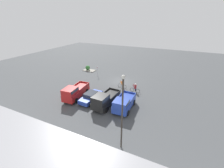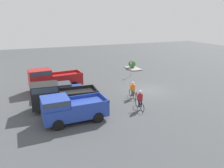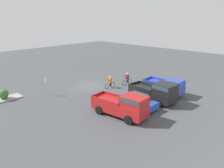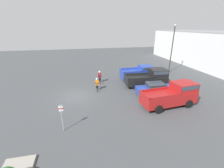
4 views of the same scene
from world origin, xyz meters
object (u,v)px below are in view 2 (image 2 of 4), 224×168
object	(u,v)px
sedan_0	(61,90)
cyclist_1	(140,99)
pickup_truck_1	(59,96)
cyclist_0	(133,90)
pickup_truck_2	(52,79)
fire_lane_sign	(131,66)
shrub	(132,64)
pickup_truck_0	(71,108)

from	to	relation	value
sedan_0	cyclist_1	size ratio (longest dim) A/B	2.45
pickup_truck_1	cyclist_1	size ratio (longest dim) A/B	3.04
pickup_truck_1	sedan_0	bearing A→B (deg)	-11.86
sedan_0	cyclist_0	bearing A→B (deg)	-112.93
cyclist_0	pickup_truck_1	bearing A→B (deg)	89.93
pickup_truck_2	cyclist_1	size ratio (longest dim) A/B	3.11
fire_lane_sign	shrub	size ratio (longest dim) A/B	2.04
pickup_truck_1	fire_lane_sign	size ratio (longest dim) A/B	2.45
pickup_truck_0	pickup_truck_1	distance (m)	2.88
cyclist_0	shrub	size ratio (longest dim) A/B	1.57
pickup_truck_2	cyclist_1	world-z (taller)	pickup_truck_2
cyclist_0	pickup_truck_2	bearing A→B (deg)	51.78
pickup_truck_2	cyclist_1	distance (m)	10.40
sedan_0	pickup_truck_1	bearing A→B (deg)	168.14
pickup_truck_1	cyclist_1	world-z (taller)	pickup_truck_1
cyclist_1	fire_lane_sign	world-z (taller)	fire_lane_sign
fire_lane_sign	sedan_0	bearing A→B (deg)	114.76
shrub	pickup_truck_2	bearing A→B (deg)	115.15
pickup_truck_1	cyclist_0	world-z (taller)	pickup_truck_1
sedan_0	pickup_truck_2	bearing A→B (deg)	9.54
sedan_0	shrub	xyz separation A→B (m)	(8.79, -12.39, -0.01)
fire_lane_sign	shrub	bearing A→B (deg)	-29.15
fire_lane_sign	pickup_truck_1	bearing A→B (deg)	124.82
pickup_truck_2	fire_lane_sign	world-z (taller)	pickup_truck_2
shrub	fire_lane_sign	bearing A→B (deg)	150.85
pickup_truck_1	fire_lane_sign	distance (m)	12.99
pickup_truck_1	shrub	bearing A→B (deg)	-48.30
shrub	sedan_0	bearing A→B (deg)	125.35
pickup_truck_0	pickup_truck_2	distance (m)	8.37
pickup_truck_2	cyclist_0	distance (m)	8.95
sedan_0	fire_lane_sign	world-z (taller)	fire_lane_sign
cyclist_0	shrub	distance (m)	12.95
pickup_truck_1	shrub	xyz separation A→B (m)	(11.56, -12.97, -0.47)
pickup_truck_0	sedan_0	world-z (taller)	pickup_truck_0
cyclist_1	fire_lane_sign	distance (m)	11.02
pickup_truck_1	cyclist_1	distance (m)	6.99
pickup_truck_0	cyclist_1	bearing A→B (deg)	-89.05
cyclist_0	cyclist_1	size ratio (longest dim) A/B	0.95
pickup_truck_1	cyclist_1	xyz separation A→B (m)	(-2.74, -6.43, -0.30)
cyclist_1	sedan_0	bearing A→B (deg)	46.69
pickup_truck_0	fire_lane_sign	size ratio (longest dim) A/B	2.13
fire_lane_sign	shrub	distance (m)	4.79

